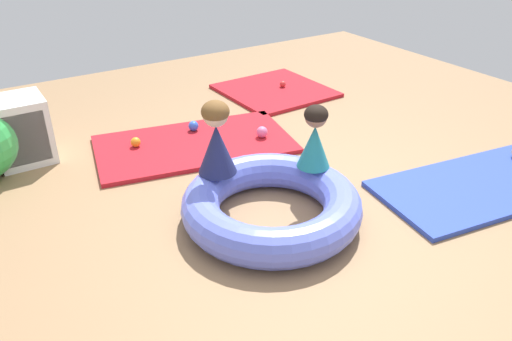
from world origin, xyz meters
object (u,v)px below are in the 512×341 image
at_px(play_ball_blue, 193,126).
at_px(play_ball_red, 283,84).
at_px(inflatable_cushion, 271,205).
at_px(storage_cube, 21,131).
at_px(child_in_teal, 315,137).
at_px(play_ball_pink, 262,132).
at_px(play_ball_orange, 136,142).
at_px(child_in_navy, 216,138).

relative_size(play_ball_blue, play_ball_red, 1.36).
bearing_deg(inflatable_cushion, storage_cube, 124.08).
relative_size(child_in_teal, play_ball_red, 6.71).
height_order(play_ball_pink, play_ball_orange, play_ball_pink).
xyz_separation_m(play_ball_blue, play_ball_pink, (0.47, -0.47, 0.00)).
distance_m(play_ball_pink, play_ball_red, 1.40).
height_order(play_ball_pink, storage_cube, storage_cube).
height_order(child_in_teal, play_ball_red, child_in_teal).
distance_m(inflatable_cushion, play_ball_blue, 1.61).
relative_size(child_in_teal, play_ball_blue, 4.94).
relative_size(inflatable_cushion, play_ball_orange, 14.26).
relative_size(child_in_teal, child_in_navy, 0.88).
height_order(inflatable_cushion, storage_cube, storage_cube).
bearing_deg(play_ball_orange, play_ball_pink, -22.39).
bearing_deg(storage_cube, play_ball_orange, -20.27).
distance_m(play_ball_pink, play_ball_orange, 1.15).
distance_m(play_ball_blue, play_ball_pink, 0.67).
xyz_separation_m(play_ball_blue, play_ball_red, (1.43, 0.55, -0.01)).
height_order(child_in_navy, play_ball_orange, child_in_navy).
relative_size(play_ball_red, play_ball_orange, 0.80).
bearing_deg(inflatable_cushion, play_ball_red, 53.24).
bearing_deg(play_ball_orange, child_in_navy, -79.58).
relative_size(inflatable_cushion, play_ball_pink, 11.97).
distance_m(inflatable_cushion, play_ball_pink, 1.30).
bearing_deg(play_ball_blue, play_ball_orange, -176.34).
xyz_separation_m(child_in_navy, play_ball_red, (1.80, 1.75, -0.45)).
height_order(play_ball_blue, play_ball_pink, play_ball_pink).
distance_m(play_ball_red, play_ball_orange, 2.10).
bearing_deg(child_in_navy, play_ball_orange, 64.76).
xyz_separation_m(inflatable_cushion, play_ball_blue, (0.18, 1.60, -0.04)).
bearing_deg(play_ball_pink, play_ball_blue, 134.77).
xyz_separation_m(play_ball_blue, storage_cube, (-1.45, 0.28, 0.19)).
height_order(play_ball_pink, play_ball_red, play_ball_pink).
distance_m(child_in_navy, play_ball_blue, 1.33).
distance_m(play_ball_orange, storage_cube, 0.94).
distance_m(play_ball_blue, play_ball_orange, 0.59).
xyz_separation_m(play_ball_red, storage_cube, (-2.88, -0.27, 0.20)).
relative_size(child_in_navy, play_ball_red, 7.65).
bearing_deg(storage_cube, child_in_teal, -46.07).
bearing_deg(play_ball_pink, storage_cube, 158.55).
bearing_deg(storage_cube, play_ball_red, 5.46).
distance_m(inflatable_cushion, play_ball_red, 2.69).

